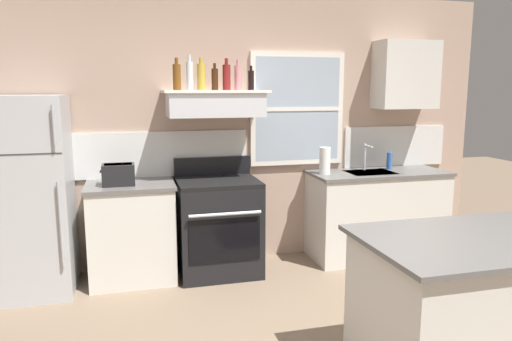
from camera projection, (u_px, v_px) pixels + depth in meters
The scene contains 19 objects.
back_wall at pixel (238, 129), 4.87m from camera, with size 5.40×0.11×2.70m.
refrigerator at pixel (28, 196), 4.10m from camera, with size 0.70×0.72×1.71m.
counter_left_of_stove at pixel (132, 231), 4.44m from camera, with size 0.79×0.63×0.91m.
toaster at pixel (119, 174), 4.27m from camera, with size 0.30×0.20×0.19m.
stove_range at pixel (218, 225), 4.60m from camera, with size 0.76×0.69×1.09m.
range_hood_shelf at pixel (215, 103), 4.50m from camera, with size 0.96×0.52×0.24m.
bottle_amber_wine at pixel (177, 77), 4.32m from camera, with size 0.07×0.07×0.29m.
bottle_clear_tall at pixel (190, 75), 4.42m from camera, with size 0.06×0.06×0.32m.
bottle_champagne_gold_foil at pixel (201, 77), 4.41m from camera, with size 0.08×0.08×0.29m.
bottle_brown_stout at pixel (215, 79), 4.48m from camera, with size 0.06×0.06×0.25m.
bottle_red_label_wine at pixel (227, 77), 4.47m from camera, with size 0.07×0.07×0.29m.
bottle_rose_pink at pixel (238, 77), 4.58m from camera, with size 0.07×0.07×0.29m.
bottle_balsamic_dark at pixel (251, 80), 4.54m from camera, with size 0.06×0.06×0.23m.
counter_right_with_sink at pixel (376, 214), 5.07m from camera, with size 1.43×0.63×0.91m.
sink_faucet at pixel (366, 154), 5.03m from camera, with size 0.03×0.17×0.28m.
paper_towel_roll at pixel (325, 161), 4.82m from camera, with size 0.11×0.11×0.27m, color white.
dish_soap_bottle at pixel (389, 161), 5.12m from camera, with size 0.06×0.06×0.18m, color blue.
kitchen_island at pixel (476, 310), 2.86m from camera, with size 1.40×0.90×0.91m.
upper_cabinet_right at pixel (406, 75), 5.05m from camera, with size 0.64×0.32×0.70m.
Camera 1 is at (-1.03, -2.53, 1.76)m, focal length 33.75 mm.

